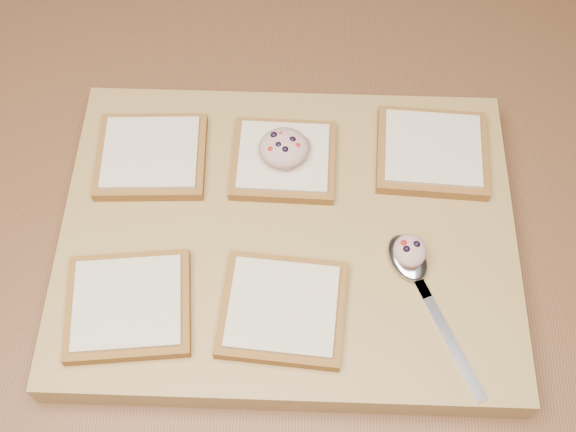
{
  "coord_description": "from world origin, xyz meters",
  "views": [
    {
      "loc": [
        -0.13,
        -0.38,
        1.62
      ],
      "look_at": [
        -0.14,
        -0.02,
        0.97
      ],
      "focal_mm": 45.0,
      "sensor_mm": 36.0,
      "label": 1
    }
  ],
  "objects_px": {
    "bread_far_center": "(284,159)",
    "spoon": "(413,269)",
    "cutting_board": "(288,237)",
    "tuna_salad_dollop": "(284,148)"
  },
  "relations": [
    {
      "from": "bread_far_center",
      "to": "spoon",
      "type": "height_order",
      "value": "bread_far_center"
    },
    {
      "from": "cutting_board",
      "to": "spoon",
      "type": "relative_size",
      "value": 2.67
    },
    {
      "from": "tuna_salad_dollop",
      "to": "spoon",
      "type": "height_order",
      "value": "tuna_salad_dollop"
    },
    {
      "from": "cutting_board",
      "to": "bread_far_center",
      "type": "distance_m",
      "value": 0.09
    },
    {
      "from": "cutting_board",
      "to": "tuna_salad_dollop",
      "type": "bearing_deg",
      "value": 94.97
    },
    {
      "from": "bread_far_center",
      "to": "spoon",
      "type": "xyz_separation_m",
      "value": [
        0.14,
        -0.13,
        -0.0
      ]
    },
    {
      "from": "spoon",
      "to": "cutting_board",
      "type": "bearing_deg",
      "value": 160.53
    },
    {
      "from": "spoon",
      "to": "bread_far_center",
      "type": "bearing_deg",
      "value": 136.86
    },
    {
      "from": "cutting_board",
      "to": "bread_far_center",
      "type": "xyz_separation_m",
      "value": [
        -0.01,
        0.08,
        0.03
      ]
    },
    {
      "from": "tuna_salad_dollop",
      "to": "bread_far_center",
      "type": "bearing_deg",
      "value": -106.59
    }
  ]
}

